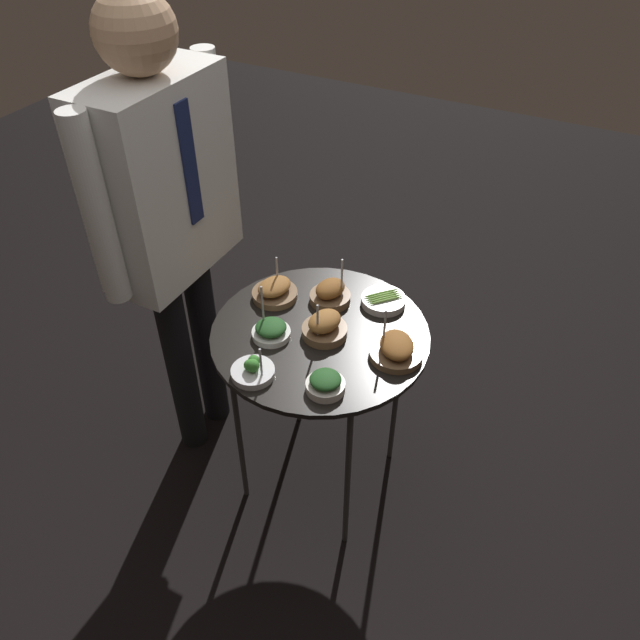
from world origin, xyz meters
The scene contains 11 objects.
ground_plane centered at (0.00, 0.00, 0.00)m, with size 8.00×8.00×0.00m, color black.
serving_cart centered at (0.00, 0.00, 0.71)m, with size 0.71×0.71×0.76m.
bowl_roast_front_left centered at (-0.01, -0.02, 0.80)m, with size 0.15×0.15×0.15m.
bowl_spinach_back_right centered at (-0.22, -0.13, 0.79)m, with size 0.12×0.12×0.06m.
bowl_spinach_back_left centered at (-0.09, 0.13, 0.78)m, with size 0.12×0.12×0.18m.
bowl_roast_mid_left centered at (0.16, 0.04, 0.79)m, with size 0.14×0.14×0.18m.
bowl_roast_mid_right centered at (0.09, 0.22, 0.79)m, with size 0.16×0.16×0.14m.
bowl_asparagus_far_rim centered at (0.23, -0.12, 0.78)m, with size 0.15×0.15×0.04m.
bowl_roast_front_center centered at (0.01, -0.26, 0.79)m, with size 0.17×0.17×0.16m.
bowl_broccoli_front_right centered at (-0.26, 0.09, 0.78)m, with size 0.13×0.13×0.13m.
waiter_figure centered at (0.00, 0.55, 1.09)m, with size 0.63×0.24×1.71m.
Camera 1 is at (-1.33, -0.69, 2.09)m, focal length 35.00 mm.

